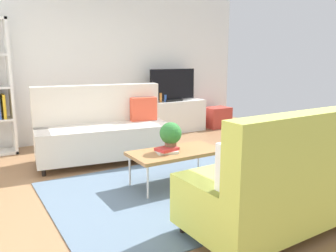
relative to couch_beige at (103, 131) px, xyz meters
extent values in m
plane|color=#936B47|center=(0.37, -1.31, -0.44)|extent=(7.68, 7.68, 0.00)
cube|color=white|center=(0.37, 1.49, 1.01)|extent=(6.40, 0.12, 2.90)
cube|color=slate|center=(0.33, -1.62, -0.44)|extent=(2.90, 2.20, 0.01)
cube|color=beige|center=(-0.02, -0.07, -0.12)|extent=(2.00, 1.09, 0.44)
cube|color=beige|center=(0.02, 0.25, 0.38)|extent=(1.91, 0.45, 0.56)
cube|color=beige|center=(0.82, -0.18, -0.01)|extent=(0.31, 0.86, 0.22)
cube|color=beige|center=(-0.86, 0.05, -0.01)|extent=(0.31, 0.86, 0.22)
cylinder|color=black|center=(0.79, -0.52, -0.39)|extent=(0.05, 0.05, 0.10)
cylinder|color=black|center=(-0.93, -0.29, -0.39)|extent=(0.05, 0.05, 0.10)
cylinder|color=black|center=(0.89, 0.15, -0.39)|extent=(0.05, 0.05, 0.10)
cylinder|color=black|center=(-0.84, 0.39, -0.39)|extent=(0.05, 0.05, 0.10)
cube|color=#D84C33|center=(0.66, -0.02, 0.28)|extent=(0.42, 0.19, 0.36)
cube|color=#C1CC51|center=(0.68, -2.77, -0.12)|extent=(1.92, 0.88, 0.44)
cube|color=#C1CC51|center=(0.68, -3.09, 0.38)|extent=(1.90, 0.24, 0.56)
cube|color=#C1CC51|center=(-0.17, -2.79, -0.01)|extent=(0.22, 0.84, 0.22)
cylinder|color=black|center=(-0.20, -2.45, -0.39)|extent=(0.05, 0.05, 0.10)
cylinder|color=black|center=(1.54, -2.41, -0.39)|extent=(0.05, 0.05, 0.10)
cube|color=white|center=(0.01, -2.92, 0.28)|extent=(0.40, 0.15, 0.36)
cube|color=#9E7042|center=(0.38, -1.42, -0.04)|extent=(1.10, 0.56, 0.04)
cylinder|color=silver|center=(-0.12, -1.19, -0.25)|extent=(0.02, 0.02, 0.38)
cylinder|color=silver|center=(0.88, -1.19, -0.25)|extent=(0.02, 0.02, 0.38)
cylinder|color=silver|center=(-0.12, -1.65, -0.25)|extent=(0.02, 0.02, 0.38)
cylinder|color=silver|center=(0.88, -1.65, -0.25)|extent=(0.02, 0.02, 0.38)
cube|color=silver|center=(1.90, 1.15, -0.12)|extent=(1.40, 0.44, 0.64)
cube|color=black|center=(1.90, 1.13, 0.22)|extent=(0.36, 0.20, 0.04)
cube|color=black|center=(1.90, 1.13, 0.54)|extent=(1.00, 0.05, 0.60)
cube|color=white|center=(-1.07, 1.17, 0.61)|extent=(0.04, 0.36, 2.10)
cube|color=gold|center=(-1.19, 1.17, 0.31)|extent=(0.04, 0.29, 0.38)
cube|color=#B2382D|center=(3.00, 1.05, -0.22)|extent=(0.52, 0.40, 0.44)
cylinder|color=brown|center=(0.31, -1.40, 0.04)|extent=(0.14, 0.14, 0.11)
sphere|color=#2D7233|center=(0.31, -1.40, 0.20)|extent=(0.26, 0.26, 0.26)
cube|color=silver|center=(0.24, -1.44, -0.01)|extent=(0.27, 0.23, 0.03)
cube|color=red|center=(0.24, -1.44, 0.03)|extent=(0.27, 0.22, 0.03)
cylinder|color=#B24C4C|center=(1.32, 1.20, 0.28)|extent=(0.13, 0.13, 0.15)
cylinder|color=#3F8C4C|center=(1.51, 1.11, 0.28)|extent=(0.05, 0.05, 0.16)
cylinder|color=orange|center=(1.61, 1.11, 0.29)|extent=(0.06, 0.06, 0.18)
cylinder|color=#3359B2|center=(1.72, 1.11, 0.27)|extent=(0.05, 0.05, 0.14)
camera|label=1|loc=(-1.74, -4.77, 1.07)|focal=36.99mm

